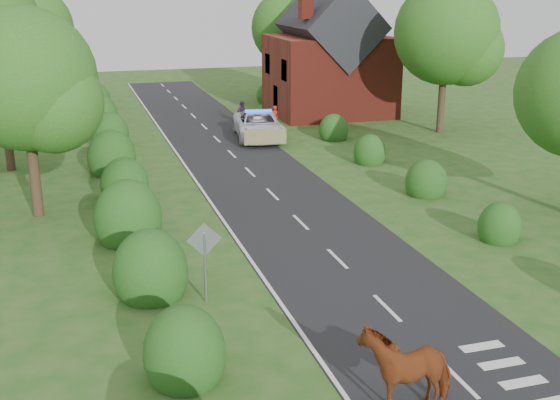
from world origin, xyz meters
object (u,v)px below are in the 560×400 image
object	(u,v)px
road_sign	(204,250)
cow	(406,372)
pedestrian_purple	(242,113)
pedestrian_red	(274,118)
police_van	(259,125)

from	to	relation	value
road_sign	cow	world-z (taller)	road_sign
pedestrian_purple	pedestrian_red	bearing A→B (deg)	161.23
cow	pedestrian_red	bearing A→B (deg)	170.31
road_sign	pedestrian_purple	size ratio (longest dim) A/B	1.58
police_van	pedestrian_purple	bearing A→B (deg)	96.39
police_van	pedestrian_purple	xyz separation A→B (m)	(0.10, 4.58, -0.01)
cow	pedestrian_purple	size ratio (longest dim) A/B	1.45
cow	police_van	distance (m)	28.36
road_sign	pedestrian_purple	xyz separation A→B (m)	(7.60, 26.09, -0.85)
road_sign	police_van	size ratio (longest dim) A/B	0.41
road_sign	police_van	world-z (taller)	road_sign
cow	pedestrian_red	xyz separation A→B (m)	(5.89, 30.29, -0.04)
cow	police_van	world-z (taller)	police_van
road_sign	pedestrian_red	size ratio (longest dim) A/B	1.62
cow	pedestrian_purple	xyz separation A→B (m)	(4.32, 32.62, -0.03)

